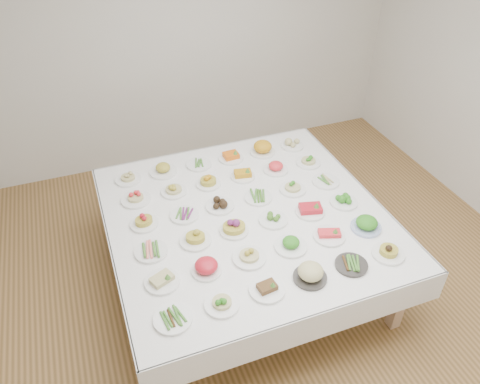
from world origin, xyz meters
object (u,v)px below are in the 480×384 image
object	(u,v)px
display_table	(246,220)
dish_35	(292,143)
dish_0	(173,318)
dish_18	(144,220)

from	to	relation	value
display_table	dish_35	distance (m)	1.19
dish_0	dish_35	world-z (taller)	dish_35
dish_0	dish_18	size ratio (longest dim) A/B	1.12
display_table	dish_18	world-z (taller)	dish_18
display_table	dish_0	size ratio (longest dim) A/B	8.98
dish_0	display_table	bearing A→B (deg)	44.86
dish_18	dish_0	bearing A→B (deg)	-90.87
dish_0	dish_35	xyz separation A→B (m)	(1.69, 1.69, 0.02)
dish_35	dish_18	bearing A→B (deg)	-158.08
dish_18	dish_35	size ratio (longest dim) A/B	1.00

